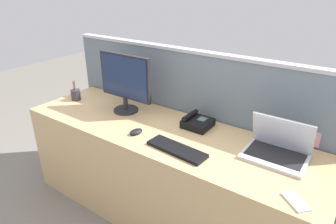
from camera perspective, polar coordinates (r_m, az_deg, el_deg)
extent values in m
plane|color=slate|center=(2.51, -0.69, -18.61)|extent=(10.00, 10.00, 0.00)
cube|color=tan|center=(2.27, -0.74, -11.77)|extent=(2.22, 0.67, 0.74)
cube|color=slate|center=(2.42, 4.43, -2.88)|extent=(2.35, 0.06, 1.21)
cube|color=#B7BAC1|center=(2.20, 4.95, 11.57)|extent=(2.35, 0.07, 0.02)
cube|color=pink|center=(2.05, 25.73, -4.64)|extent=(0.11, 0.01, 0.10)
cylinder|color=#232328|center=(2.39, -8.08, 0.40)|extent=(0.20, 0.20, 0.02)
cylinder|color=#232328|center=(2.37, -8.17, 1.79)|extent=(0.04, 0.04, 0.11)
cube|color=#232328|center=(2.30, -8.27, 6.76)|extent=(0.48, 0.03, 0.35)
cube|color=#19284C|center=(2.29, -8.55, 6.66)|extent=(0.45, 0.01, 0.32)
cube|color=silver|center=(1.87, 19.83, -8.08)|extent=(0.36, 0.27, 0.02)
cube|color=black|center=(1.88, 19.96, -7.66)|extent=(0.32, 0.20, 0.00)
cube|color=silver|center=(1.90, 21.17, -3.78)|extent=(0.36, 0.08, 0.21)
cube|color=silver|center=(1.90, 21.08, -3.95)|extent=(0.34, 0.07, 0.19)
cube|color=black|center=(2.12, 5.75, -2.16)|extent=(0.19, 0.19, 0.05)
cube|color=#4C6B5B|center=(2.12, 6.65, -1.37)|extent=(0.06, 0.07, 0.01)
cylinder|color=black|center=(2.13, 4.27, -0.62)|extent=(0.04, 0.17, 0.04)
cube|color=black|center=(1.83, 1.69, -7.17)|extent=(0.40, 0.15, 0.02)
ellipsoid|color=black|center=(2.03, -6.18, -3.78)|extent=(0.08, 0.11, 0.03)
cylinder|color=#333338|center=(2.69, -17.33, 3.17)|extent=(0.08, 0.08, 0.09)
cylinder|color=#238438|center=(2.70, -17.49, 4.49)|extent=(0.01, 0.01, 0.13)
cylinder|color=blue|center=(2.67, -17.65, 4.22)|extent=(0.01, 0.02, 0.13)
cylinder|color=red|center=(2.66, -17.55, 4.25)|extent=(0.02, 0.01, 0.14)
cube|color=#B7BAC1|center=(1.58, 23.34, -15.55)|extent=(0.15, 0.14, 0.01)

